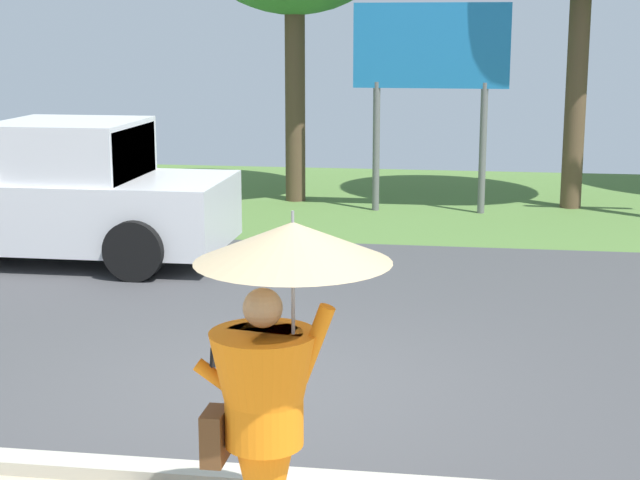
# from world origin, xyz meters

# --- Properties ---
(ground_plane) EXTENTS (40.00, 22.00, 0.20)m
(ground_plane) POSITION_xyz_m (0.00, 2.95, -0.05)
(ground_plane) COLOR #424244
(monk_pedestrian) EXTENTS (1.11, 1.07, 2.13)m
(monk_pedestrian) POSITION_xyz_m (0.67, -3.11, 1.13)
(monk_pedestrian) COLOR orange
(monk_pedestrian) RESTS_ON ground_plane
(pickup_truck) EXTENTS (5.20, 2.28, 1.88)m
(pickup_truck) POSITION_xyz_m (-4.06, 4.42, 0.87)
(pickup_truck) COLOR silver
(pickup_truck) RESTS_ON ground_plane
(roadside_billboard) EXTENTS (2.60, 0.12, 3.50)m
(roadside_billboard) POSITION_xyz_m (0.99, 8.79, 2.55)
(roadside_billboard) COLOR slate
(roadside_billboard) RESTS_ON ground_plane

